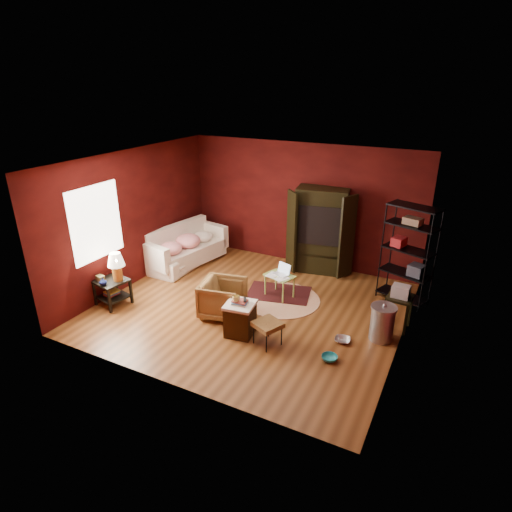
# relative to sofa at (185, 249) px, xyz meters

# --- Properties ---
(room) EXTENTS (5.54, 5.04, 2.84)m
(room) POSITION_rel_sofa_xyz_m (2.31, -1.16, 1.02)
(room) COLOR brown
(room) RESTS_ON ground
(sofa) EXTENTS (0.58, 1.97, 0.77)m
(sofa) POSITION_rel_sofa_xyz_m (0.00, 0.00, 0.00)
(sofa) COLOR white
(sofa) RESTS_ON ground
(armchair) EXTENTS (0.83, 0.87, 0.77)m
(armchair) POSITION_rel_sofa_xyz_m (2.02, -1.63, -0.00)
(armchair) COLOR black
(armchair) RESTS_ON ground
(pet_bowl_steel) EXTENTS (0.27, 0.10, 0.26)m
(pet_bowl_steel) POSITION_rel_sofa_xyz_m (4.25, -1.47, -0.25)
(pet_bowl_steel) COLOR silver
(pet_bowl_steel) RESTS_ON ground
(pet_bowl_turquoise) EXTENTS (0.26, 0.12, 0.25)m
(pet_bowl_turquoise) POSITION_rel_sofa_xyz_m (4.21, -2.06, -0.26)
(pet_bowl_turquoise) COLOR #28AFBC
(pet_bowl_turquoise) RESTS_ON ground
(vase) EXTENTS (0.17, 0.17, 0.14)m
(vase) POSITION_rel_sofa_xyz_m (-0.08, -2.46, 0.20)
(vase) COLOR #0C1440
(vase) RESTS_ON side_table
(mug) EXTENTS (0.15, 0.13, 0.12)m
(mug) POSITION_rel_sofa_xyz_m (2.57, -2.09, 0.33)
(mug) COLOR #DCC36B
(mug) RESTS_ON hamper
(side_table) EXTENTS (0.63, 0.63, 1.07)m
(side_table) POSITION_rel_sofa_xyz_m (-0.04, -2.20, 0.26)
(side_table) COLOR black
(side_table) RESTS_ON ground
(sofa_cushions) EXTENTS (1.17, 2.15, 0.85)m
(sofa_cushions) POSITION_rel_sofa_xyz_m (0.01, -0.01, 0.03)
(sofa_cushions) COLOR white
(sofa_cushions) RESTS_ON sofa
(hamper) EXTENTS (0.54, 0.54, 0.68)m
(hamper) POSITION_rel_sofa_xyz_m (2.60, -2.03, -0.08)
(hamper) COLOR #3C230E
(hamper) RESTS_ON ground
(footstool) EXTENTS (0.54, 0.54, 0.42)m
(footstool) POSITION_rel_sofa_xyz_m (3.16, -2.10, -0.02)
(footstool) COLOR black
(footstool) RESTS_ON ground
(rug_round) EXTENTS (1.74, 1.74, 0.01)m
(rug_round) POSITION_rel_sofa_xyz_m (2.75, -0.60, -0.38)
(rug_round) COLOR beige
(rug_round) RESTS_ON ground
(rug_oriental) EXTENTS (1.41, 1.10, 0.01)m
(rug_oriental) POSITION_rel_sofa_xyz_m (2.59, -0.38, -0.37)
(rug_oriental) COLOR #461214
(rug_oriental) RESTS_ON ground
(laptop_desk) EXTENTS (0.66, 0.57, 0.69)m
(laptop_desk) POSITION_rel_sofa_xyz_m (2.65, -0.49, 0.04)
(laptop_desk) COLOR #A0B854
(laptop_desk) RESTS_ON ground
(tv_armoire) EXTENTS (1.49, 0.95, 1.91)m
(tv_armoire) POSITION_rel_sofa_xyz_m (2.92, 1.08, 0.61)
(tv_armoire) COLOR black
(tv_armoire) RESTS_ON ground
(wire_shelving) EXTENTS (1.03, 0.70, 1.94)m
(wire_shelving) POSITION_rel_sofa_xyz_m (4.89, 0.47, 0.68)
(wire_shelving) COLOR black
(wire_shelving) RESTS_ON ground
(small_stand) EXTENTS (0.43, 0.43, 0.83)m
(small_stand) POSITION_rel_sofa_xyz_m (4.96, -0.62, 0.23)
(small_stand) COLOR black
(small_stand) RESTS_ON ground
(trash_can) EXTENTS (0.51, 0.51, 0.68)m
(trash_can) POSITION_rel_sofa_xyz_m (4.80, -1.10, -0.07)
(trash_can) COLOR #A9AAB1
(trash_can) RESTS_ON ground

